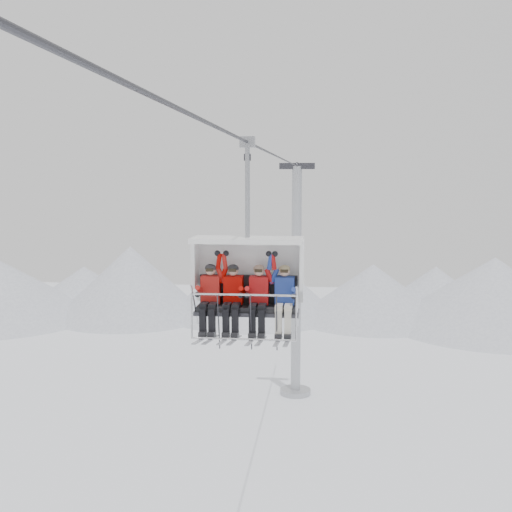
# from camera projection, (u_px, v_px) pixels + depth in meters

# --- Properties ---
(ridgeline) EXTENTS (72.00, 21.00, 7.00)m
(ridgeline) POSITION_uv_depth(u_px,v_px,m) (288.00, 289.00, 57.33)
(ridgeline) COLOR silver
(ridgeline) RESTS_ON ground
(lift_tower_right) EXTENTS (2.00, 1.80, 13.48)m
(lift_tower_right) POSITION_uv_depth(u_px,v_px,m) (296.00, 297.00, 37.02)
(lift_tower_right) COLOR #A2A4A9
(lift_tower_right) RESTS_ON ground
(haul_cable) EXTENTS (0.06, 50.00, 0.06)m
(haul_cable) POSITION_uv_depth(u_px,v_px,m) (256.00, 146.00, 14.40)
(haul_cable) COLOR #303035
(haul_cable) RESTS_ON lift_tower_left
(chairlift_carrier) EXTENTS (2.26, 1.17, 3.98)m
(chairlift_carrier) POSITION_uv_depth(u_px,v_px,m) (248.00, 272.00, 13.22)
(chairlift_carrier) COLOR black
(chairlift_carrier) RESTS_ON haul_cable
(skier_far_left) EXTENTS (0.39, 1.69, 1.55)m
(skier_far_left) POSITION_uv_depth(u_px,v_px,m) (210.00, 296.00, 13.05)
(skier_far_left) COLOR red
(skier_far_left) RESTS_ON chairlift_carrier
(skier_center_left) EXTENTS (0.39, 1.69, 1.55)m
(skier_center_left) POSITION_uv_depth(u_px,v_px,m) (233.00, 297.00, 13.00)
(skier_center_left) COLOR #B80701
(skier_center_left) RESTS_ON chairlift_carrier
(skier_center_right) EXTENTS (0.39, 1.69, 1.55)m
(skier_center_right) POSITION_uv_depth(u_px,v_px,m) (259.00, 297.00, 12.95)
(skier_center_right) COLOR red
(skier_center_right) RESTS_ON chairlift_carrier
(skier_far_right) EXTENTS (0.39, 1.69, 1.55)m
(skier_far_right) POSITION_uv_depth(u_px,v_px,m) (284.00, 298.00, 12.89)
(skier_far_right) COLOR #243E9C
(skier_far_right) RESTS_ON chairlift_carrier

